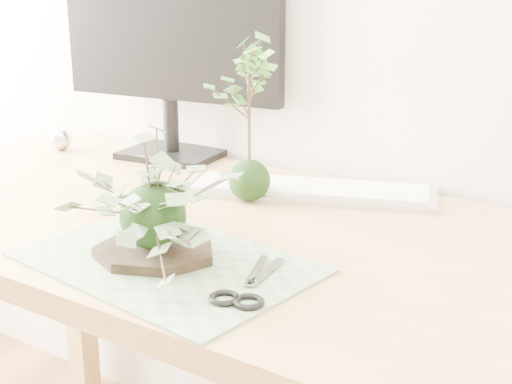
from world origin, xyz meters
TOP-DOWN VIEW (x-y plane):
  - desk at (-0.10, 1.23)m, footprint 1.60×0.70m
  - cutting_mat at (-0.09, 1.04)m, footprint 0.45×0.33m
  - stone_dish at (-0.12, 1.04)m, footprint 0.25×0.25m
  - ivy_kokedama at (-0.12, 1.04)m, footprint 0.34×0.34m
  - maple_kokedama at (-0.16, 1.35)m, footprint 0.23×0.23m
  - keyboard at (-0.08, 1.45)m, footprint 0.49×0.30m
  - monitor at (-0.48, 1.53)m, footprint 0.54×0.18m
  - foil_ball at (-0.74, 1.42)m, footprint 0.05×0.05m
  - scissors at (0.06, 1.01)m, footprint 0.08×0.17m

SIDE VIEW (x-z plane):
  - desk at x=-0.10m, z-range 0.28..1.02m
  - cutting_mat at x=-0.09m, z-range 0.74..0.74m
  - scissors at x=0.06m, z-range 0.74..0.75m
  - keyboard at x=-0.08m, z-range 0.74..0.76m
  - stone_dish at x=-0.12m, z-range 0.74..0.76m
  - foil_ball at x=-0.74m, z-range 0.74..0.79m
  - ivy_kokedama at x=-0.12m, z-range 0.76..0.95m
  - maple_kokedama at x=-0.16m, z-range 0.81..1.13m
  - monitor at x=-0.48m, z-range 0.78..1.25m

